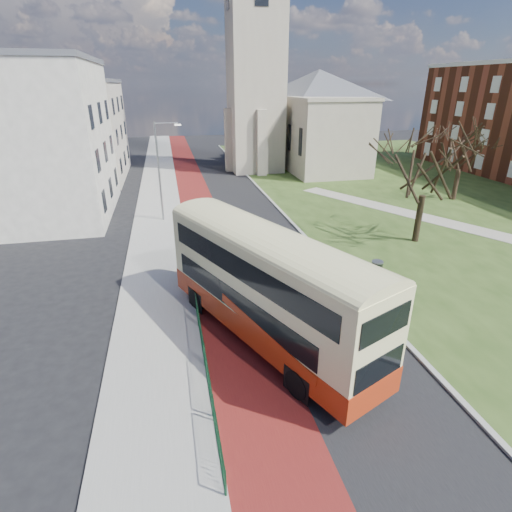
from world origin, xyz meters
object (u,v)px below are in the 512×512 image
object	(u,v)px
bus	(266,282)
litter_bin	(377,269)
winter_tree_near	(429,157)
streetlamp	(160,167)
winter_tree_far	(464,145)

from	to	relation	value
bus	litter_bin	world-z (taller)	bus
winter_tree_near	streetlamp	bearing A→B (deg)	153.68
litter_bin	bus	bearing A→B (deg)	-150.08
winter_tree_far	bus	bearing A→B (deg)	-141.59
bus	litter_bin	size ratio (longest dim) A/B	11.28
litter_bin	winter_tree_near	bearing A→B (deg)	40.65
bus	winter_tree_far	xyz separation A→B (m)	(24.41, 19.35, 2.52)
bus	winter_tree_near	world-z (taller)	winter_tree_near
winter_tree_near	bus	bearing A→B (deg)	-145.19
winter_tree_near	winter_tree_far	xyz separation A→B (m)	(10.52, 9.69, -0.78)
winter_tree_near	litter_bin	world-z (taller)	winter_tree_near
litter_bin	streetlamp	bearing A→B (deg)	131.29
streetlamp	litter_bin	size ratio (longest dim) A/B	7.33
winter_tree_far	litter_bin	distance (m)	22.57
streetlamp	winter_tree_far	bearing A→B (deg)	1.35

